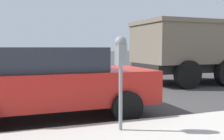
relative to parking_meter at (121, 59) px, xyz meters
The scene contains 4 objects.
ground_plane 3.00m from the parking_meter, ahead, with size 220.00×220.00×0.00m, color #3D3A3A.
parking_meter is the anchor object (origin of this frame).
car_red 2.04m from the parking_meter, 28.19° to the left, with size 2.12×4.28×1.50m.
dump_truck 8.72m from the parking_meter, 50.47° to the right, with size 3.19×7.50×2.82m.
Camera 1 is at (-6.62, 1.57, 1.49)m, focal length 42.00 mm.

